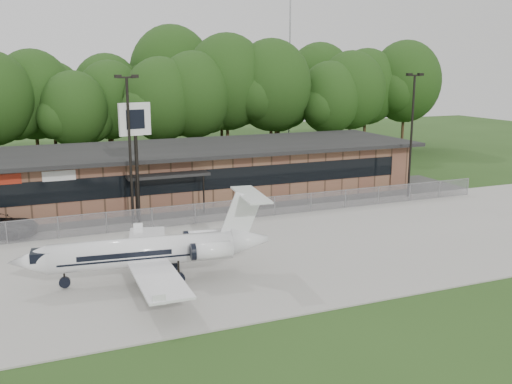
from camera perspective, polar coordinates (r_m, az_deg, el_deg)
name	(u,v)px	position (r m, az deg, el deg)	size (l,w,h in m)	color
ground	(309,304)	(26.96, 5.32, -11.11)	(160.00, 160.00, 0.00)	#264418
apron	(246,252)	(33.74, -1.03, -6.06)	(64.00, 18.00, 0.08)	#9E9B93
parking_lot	(191,209)	(44.23, -6.49, -1.66)	(50.00, 9.00, 0.06)	#383835
terminal	(176,172)	(47.97, -8.02, 2.03)	(41.00, 11.65, 4.30)	brown
fence	(209,213)	(39.87, -4.72, -2.08)	(46.00, 0.04, 1.52)	gray
treeline	(133,97)	(64.94, -12.24, 9.31)	(72.00, 12.00, 15.00)	#203912
radio_mast	(290,53)	(77.51, 3.40, 13.73)	(0.20, 0.20, 25.00)	gray
light_pole_mid	(129,139)	(39.17, -12.54, 5.15)	(1.55, 0.30, 10.23)	black
light_pole_right	(412,126)	(48.67, 15.33, 6.38)	(1.55, 0.30, 10.23)	black
business_jet	(152,252)	(29.47, -10.33, -5.92)	(13.02, 11.64, 4.38)	white
pole_sign	(135,132)	(39.49, -11.98, 5.88)	(2.20, 0.69, 8.39)	black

